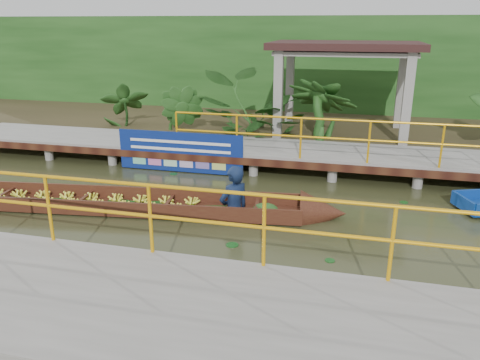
# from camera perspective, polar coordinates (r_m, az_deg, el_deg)

# --- Properties ---
(ground) EXTENTS (80.00, 80.00, 0.00)m
(ground) POSITION_cam_1_polar(r_m,az_deg,el_deg) (9.92, -7.42, -3.65)
(ground) COLOR #2E3118
(ground) RESTS_ON ground
(land_strip) EXTENTS (30.00, 8.00, 0.45)m
(land_strip) POSITION_cam_1_polar(r_m,az_deg,el_deg) (16.76, 1.84, 6.50)
(land_strip) COLOR #322B19
(land_strip) RESTS_ON ground
(far_dock) EXTENTS (16.00, 2.06, 1.66)m
(far_dock) POSITION_cam_1_polar(r_m,az_deg,el_deg) (12.85, -1.93, 3.92)
(far_dock) COLOR gray
(far_dock) RESTS_ON ground
(near_dock) EXTENTS (18.00, 2.40, 1.73)m
(near_dock) POSITION_cam_1_polar(r_m,az_deg,el_deg) (6.03, -13.23, -16.56)
(near_dock) COLOR gray
(near_dock) RESTS_ON ground
(pavilion) EXTENTS (4.40, 3.00, 3.00)m
(pavilion) POSITION_cam_1_polar(r_m,az_deg,el_deg) (14.86, 12.68, 14.63)
(pavilion) COLOR gray
(pavilion) RESTS_ON ground
(foliage_backdrop) EXTENTS (30.00, 0.80, 4.00)m
(foliage_backdrop) POSITION_cam_1_polar(r_m,az_deg,el_deg) (18.92, 3.54, 13.30)
(foliage_backdrop) COLOR #194114
(foliage_backdrop) RESTS_ON ground
(vendor_boat) EXTENTS (9.16, 1.99, 2.31)m
(vendor_boat) POSITION_cam_1_polar(r_m,az_deg,el_deg) (9.90, -11.38, -1.97)
(vendor_boat) COLOR #38150F
(vendor_boat) RESTS_ON ground
(blue_banner) EXTENTS (3.38, 0.04, 1.05)m
(blue_banner) POSITION_cam_1_polar(r_m,az_deg,el_deg) (12.25, -7.34, 3.42)
(blue_banner) COLOR navy
(blue_banner) RESTS_ON ground
(tropical_plants) EXTENTS (14.49, 1.49, 1.86)m
(tropical_plants) POSITION_cam_1_polar(r_m,az_deg,el_deg) (14.07, 9.04, 8.75)
(tropical_plants) COLOR #194114
(tropical_plants) RESTS_ON ground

